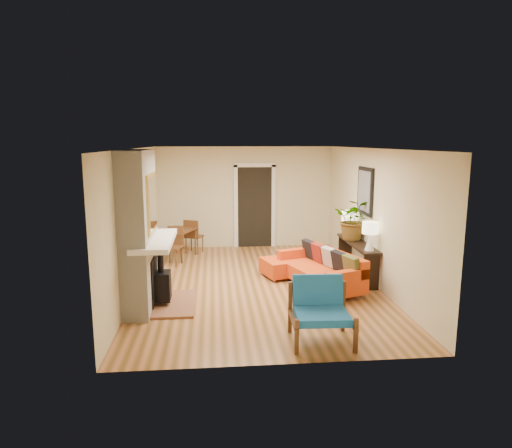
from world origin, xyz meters
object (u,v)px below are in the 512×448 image
object	(u,v)px
blue_chair	(320,306)
dining_table	(181,235)
sofa	(323,269)
houseplant	(354,219)
ottoman	(282,267)
lamp_near	(370,233)
lamp_far	(348,220)
console_table	(357,249)

from	to	relation	value
blue_chair	dining_table	size ratio (longest dim) A/B	0.54
sofa	houseplant	world-z (taller)	houseplant
ottoman	dining_table	bearing A→B (deg)	141.55
lamp_near	ottoman	bearing A→B (deg)	150.36
sofa	lamp_far	size ratio (longest dim) A/B	3.87
dining_table	lamp_near	xyz separation A→B (m)	(3.66, -2.56, 0.51)
blue_chair	dining_table	world-z (taller)	blue_chair
ottoman	houseplant	distance (m)	1.78
sofa	blue_chair	bearing A→B (deg)	-104.69
lamp_near	houseplant	xyz separation A→B (m)	(-0.01, 0.95, 0.09)
lamp_near	blue_chair	bearing A→B (deg)	-124.05
sofa	dining_table	xyz separation A→B (m)	(-2.82, 2.40, 0.22)
ottoman	lamp_far	size ratio (longest dim) A/B	1.67
sofa	console_table	world-z (taller)	sofa
blue_chair	lamp_near	distance (m)	2.63
lamp_far	houseplant	xyz separation A→B (m)	(-0.01, -0.42, 0.09)
dining_table	houseplant	world-z (taller)	houseplant
blue_chair	lamp_near	size ratio (longest dim) A/B	1.61
blue_chair	dining_table	bearing A→B (deg)	115.40
ottoman	console_table	distance (m)	1.57
blue_chair	lamp_near	bearing A→B (deg)	55.95
sofa	lamp_near	distance (m)	1.12
sofa	lamp_near	bearing A→B (deg)	-10.76
sofa	lamp_far	xyz separation A→B (m)	(0.84, 1.21, 0.73)
blue_chair	lamp_far	bearing A→B (deg)	67.68
lamp_near	sofa	bearing A→B (deg)	169.24
sofa	ottoman	size ratio (longest dim) A/B	2.32
ottoman	console_table	world-z (taller)	console_table
lamp_far	console_table	bearing A→B (deg)	-90.00
ottoman	console_table	xyz separation A→B (m)	(1.52, -0.17, 0.37)
sofa	lamp_near	xyz separation A→B (m)	(0.84, -0.16, 0.73)
dining_table	console_table	xyz separation A→B (m)	(3.66, -1.87, 0.02)
ottoman	lamp_near	size ratio (longest dim) A/B	1.67
dining_table	console_table	bearing A→B (deg)	-27.06
sofa	houseplant	size ratio (longest dim) A/B	2.46
dining_table	lamp_near	bearing A→B (deg)	-35.02
ottoman	console_table	bearing A→B (deg)	-6.39
blue_chair	lamp_far	world-z (taller)	lamp_far
blue_chair	houseplant	world-z (taller)	houseplant
lamp_near	houseplant	world-z (taller)	houseplant
console_table	blue_chair	bearing A→B (deg)	-116.98
ottoman	sofa	bearing A→B (deg)	-45.93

